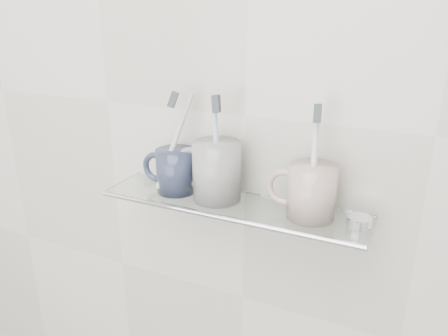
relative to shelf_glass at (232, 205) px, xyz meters
The scene contains 18 objects.
wall_back 0.17m from the shelf_glass, 90.00° to the left, with size 2.50×2.50×0.00m, color beige.
shelf_glass is the anchor object (origin of this frame).
shelf_rail 0.06m from the shelf_glass, 90.00° to the right, with size 0.01×0.01×0.50m, color silver.
bracket_left 0.22m from the shelf_glass, 167.38° to the left, with size 0.02×0.02×0.03m, color silver.
bracket_right 0.22m from the shelf_glass, 12.62° to the left, with size 0.02×0.02×0.03m, color silver.
mug_left 0.13m from the shelf_glass, behind, with size 0.08×0.08×0.08m, color #1C2135.
mug_left_handle 0.17m from the shelf_glass, behind, with size 0.06×0.06×0.01m, color #1C2135.
toothbrush_left 0.16m from the shelf_glass, behind, with size 0.01×0.01×0.19m, color #B2B4B9.
bristles_left 0.22m from the shelf_glass, behind, with size 0.01×0.02×0.03m, color #33393F.
mug_center 0.07m from the shelf_glass, behind, with size 0.09×0.09×0.11m, color silver.
mug_center_handle 0.10m from the shelf_glass, behind, with size 0.08×0.08×0.01m, color silver.
toothbrush_center 0.11m from the shelf_glass, behind, with size 0.01×0.01×0.19m, color #A5B6D1.
bristles_center 0.19m from the shelf_glass, behind, with size 0.01×0.02×0.03m, color #33393F.
mug_right 0.15m from the shelf_glass, ahead, with size 0.08×0.08×0.09m, color silver.
mug_right_handle 0.11m from the shelf_glass, ahead, with size 0.07×0.07×0.01m, color silver.
toothbrush_right 0.18m from the shelf_glass, ahead, with size 0.01×0.01×0.19m, color white.
bristles_right 0.24m from the shelf_glass, ahead, with size 0.01×0.02×0.03m, color #33393F.
chrome_cap 0.23m from the shelf_glass, ahead, with size 0.04×0.04×0.02m, color silver.
Camera 1 is at (0.30, 0.37, 1.44)m, focal length 35.00 mm.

